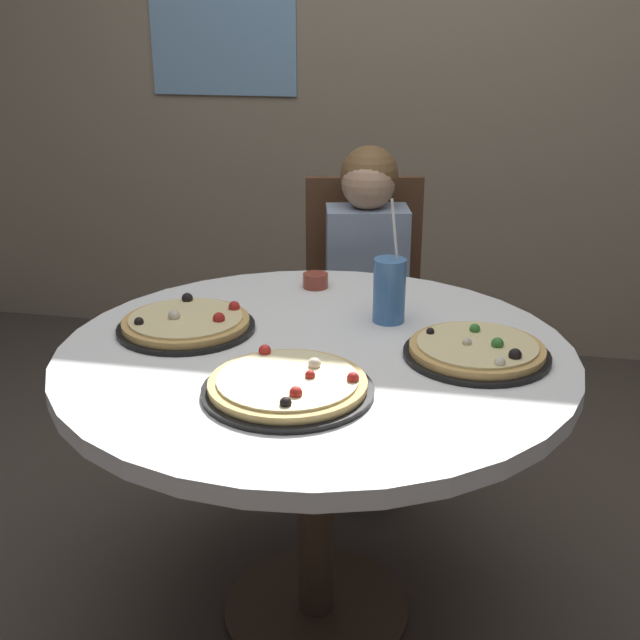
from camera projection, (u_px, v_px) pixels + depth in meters
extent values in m
plane|color=#4C4238|center=(316.00, 611.00, 2.10)|extent=(8.00, 8.00, 0.00)
cube|color=gray|center=(408.00, 17.00, 3.35)|extent=(5.20, 0.12, 2.90)
cube|color=#8CBFE5|center=(221.00, 3.00, 3.42)|extent=(0.65, 0.02, 0.76)
cylinder|color=white|center=(316.00, 356.00, 1.84)|extent=(1.18, 1.18, 0.04)
cylinder|color=#4C3826|center=(316.00, 492.00, 1.97)|extent=(0.09, 0.09, 0.69)
cylinder|color=#4C3826|center=(316.00, 608.00, 2.10)|extent=(0.48, 0.48, 0.02)
cube|color=brown|center=(366.00, 340.00, 2.71)|extent=(0.48, 0.48, 0.04)
cube|color=brown|center=(363.00, 251.00, 2.79)|extent=(0.40, 0.13, 0.52)
cylinder|color=brown|center=(317.00, 423.00, 2.63)|extent=(0.04, 0.04, 0.41)
cylinder|color=brown|center=(420.00, 422.00, 2.64)|extent=(0.04, 0.04, 0.41)
cylinder|color=brown|center=(315.00, 379.00, 2.95)|extent=(0.04, 0.04, 0.41)
cylinder|color=brown|center=(407.00, 378.00, 2.96)|extent=(0.04, 0.04, 0.41)
cube|color=#3F4766|center=(367.00, 416.00, 2.64)|extent=(0.30, 0.36, 0.45)
cube|color=#8C9EB7|center=(366.00, 274.00, 2.61)|extent=(0.29, 0.21, 0.44)
sphere|color=tan|center=(368.00, 183.00, 2.50)|extent=(0.17, 0.17, 0.17)
sphere|color=brown|center=(368.00, 175.00, 2.51)|extent=(0.18, 0.18, 0.18)
cylinder|color=black|center=(476.00, 355.00, 1.78)|extent=(0.33, 0.33, 0.01)
cylinder|color=tan|center=(477.00, 349.00, 1.78)|extent=(0.30, 0.30, 0.02)
cylinder|color=beige|center=(477.00, 344.00, 1.77)|extent=(0.27, 0.27, 0.01)
sphere|color=#387F33|center=(497.00, 344.00, 1.75)|extent=(0.03, 0.03, 0.03)
sphere|color=black|center=(430.00, 332.00, 1.82)|extent=(0.02, 0.02, 0.02)
sphere|color=black|center=(515.00, 355.00, 1.70)|extent=(0.03, 0.03, 0.03)
sphere|color=beige|center=(467.00, 342.00, 1.76)|extent=(0.02, 0.02, 0.02)
sphere|color=#387F33|center=(475.00, 329.00, 1.84)|extent=(0.02, 0.02, 0.02)
sphere|color=beige|center=(500.00, 362.00, 1.66)|extent=(0.02, 0.02, 0.02)
cylinder|color=black|center=(288.00, 390.00, 1.61)|extent=(0.35, 0.35, 0.01)
cylinder|color=#D8B266|center=(288.00, 384.00, 1.61)|extent=(0.32, 0.32, 0.02)
cylinder|color=beige|center=(288.00, 379.00, 1.60)|extent=(0.29, 0.29, 0.01)
sphere|color=#B2231E|center=(296.00, 393.00, 1.53)|extent=(0.03, 0.03, 0.03)
sphere|color=black|center=(286.00, 403.00, 1.49)|extent=(0.02, 0.02, 0.02)
sphere|color=beige|center=(314.00, 364.00, 1.65)|extent=(0.03, 0.03, 0.03)
sphere|color=#B2231E|center=(310.00, 375.00, 1.60)|extent=(0.02, 0.02, 0.02)
sphere|color=#B2231E|center=(265.00, 351.00, 1.72)|extent=(0.03, 0.03, 0.03)
sphere|color=#B2231E|center=(353.00, 378.00, 1.59)|extent=(0.02, 0.02, 0.02)
cylinder|color=black|center=(186.00, 328.00, 1.93)|extent=(0.33, 0.33, 0.01)
cylinder|color=tan|center=(186.00, 322.00, 1.93)|extent=(0.31, 0.31, 0.02)
cylinder|color=beige|center=(186.00, 318.00, 1.92)|extent=(0.27, 0.27, 0.01)
sphere|color=black|center=(187.00, 298.00, 2.03)|extent=(0.03, 0.03, 0.03)
sphere|color=#B2231E|center=(219.00, 318.00, 1.90)|extent=(0.03, 0.03, 0.03)
sphere|color=black|center=(139.00, 322.00, 1.88)|extent=(0.02, 0.02, 0.02)
sphere|color=beige|center=(174.00, 316.00, 1.91)|extent=(0.03, 0.03, 0.03)
sphere|color=#B2231E|center=(234.00, 307.00, 1.97)|extent=(0.03, 0.03, 0.03)
cylinder|color=#3F72B2|center=(389.00, 290.00, 1.96)|extent=(0.08, 0.08, 0.16)
cylinder|color=white|center=(396.00, 244.00, 1.92)|extent=(0.04, 0.02, 0.22)
cylinder|color=brown|center=(315.00, 281.00, 2.23)|extent=(0.07, 0.07, 0.04)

